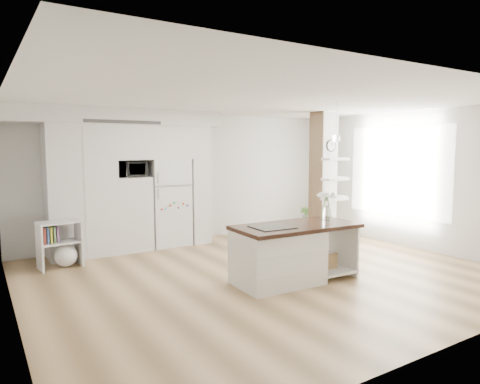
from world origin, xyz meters
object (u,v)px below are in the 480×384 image
(refrigerator, at_px, (168,202))
(kitchen_island, at_px, (284,253))
(floor_plant_a, at_px, (303,228))
(bookshelf, at_px, (62,247))

(refrigerator, xyz_separation_m, kitchen_island, (0.50, -3.19, -0.43))
(kitchen_island, distance_m, floor_plant_a, 3.08)
(refrigerator, height_order, bookshelf, refrigerator)
(refrigerator, distance_m, bookshelf, 2.28)
(refrigerator, distance_m, floor_plant_a, 2.95)
(refrigerator, bearing_deg, bookshelf, -164.35)
(floor_plant_a, bearing_deg, refrigerator, 159.08)
(bookshelf, bearing_deg, kitchen_island, -51.67)
(refrigerator, bearing_deg, kitchen_island, -81.08)
(bookshelf, height_order, floor_plant_a, bookshelf)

